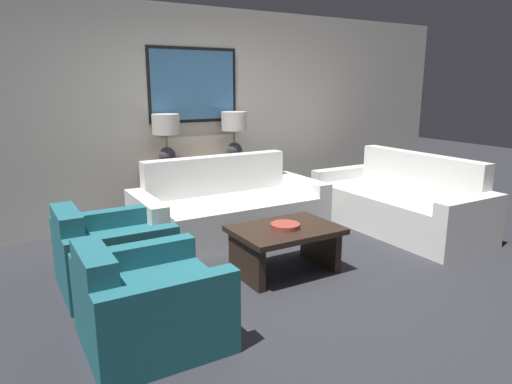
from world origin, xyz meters
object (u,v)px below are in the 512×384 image
Objects in this scene: console_table at (203,192)px; armchair_near_camera at (148,306)px; couch_by_side at (399,204)px; armchair_near_back_wall at (111,256)px; table_lamp_left at (166,133)px; couch_by_back_wall at (229,211)px; decorative_bowl at (285,226)px; coffee_table at (285,241)px; table_lamp_right at (234,129)px.

armchair_near_camera is (-1.49, -2.44, -0.10)m from console_table.
couch_by_side reaches higher than armchair_near_back_wall.
console_table is 1.66× the size of armchair_near_back_wall.
console_table is at bearing 142.03° from couch_by_side.
couch_by_back_wall is (0.46, -0.73, -0.85)m from table_lamp_left.
armchair_near_back_wall reaches higher than decorative_bowl.
armchair_near_back_wall is (-1.49, -1.40, -0.10)m from console_table.
console_table is 1.92m from coffee_table.
armchair_near_camera is (-1.95, -2.44, -0.88)m from table_lamp_right.
table_lamp_right reaches higher than coffee_table.
armchair_near_camera is (-1.49, -1.71, -0.02)m from couch_by_back_wall.
table_lamp_right reaches higher than decorative_bowl.
coffee_table is 3.54× the size of decorative_bowl.
armchair_near_back_wall is (-1.46, 0.52, -0.04)m from coffee_table.
couch_by_back_wall is 2.06m from couch_by_side.
decorative_bowl is (0.41, -1.93, -0.69)m from table_lamp_left.
console_table is 1.94m from decorative_bowl.
coffee_table is (-0.03, -1.19, 0.01)m from couch_by_back_wall.
table_lamp_right reaches higher than armchair_near_camera.
couch_by_back_wall is 2.25× the size of coffee_table.
table_lamp_left is 0.66× the size of coffee_table.
decorative_bowl is at bearing -167.38° from couch_by_side.
table_lamp_right is 2.11m from decorative_bowl.
table_lamp_left is 2.93m from couch_by_side.
table_lamp_left is 0.70× the size of armchair_near_back_wall.
coffee_table is at bearing -19.71° from armchair_near_back_wall.
decorative_bowl is 1.54m from armchair_near_camera.
armchair_near_camera is at bearing -160.29° from coffee_table.
decorative_bowl is (-1.96, -0.44, 0.16)m from couch_by_side.
table_lamp_right is 2.26m from couch_by_side.
table_lamp_right is 2.15m from coffee_table.
table_lamp_left is 2.79m from armchair_near_camera.
couch_by_side is (2.37, -1.50, -0.85)m from table_lamp_left.
table_lamp_right is at bearing 0.00° from console_table.
decorative_bowl reaches higher than coffee_table.
couch_by_back_wall is 1.22m from decorative_bowl.
table_lamp_left reaches higher than couch_by_back_wall.
couch_by_side reaches higher than decorative_bowl.
armchair_near_back_wall is at bearing -155.82° from couch_by_back_wall.
armchair_near_camera is (-1.46, -0.52, -0.04)m from coffee_table.
console_table is 0.90m from table_lamp_right.
couch_by_back_wall is 1.00× the size of couch_by_side.
table_lamp_left is 0.70× the size of armchair_near_camera.
armchair_near_back_wall is (-1.95, -1.40, -0.88)m from table_lamp_right.
table_lamp_left is 2.14m from coffee_table.
couch_by_back_wall is 2.41× the size of armchair_near_camera.
console_table reaches higher than decorative_bowl.
table_lamp_left is at bearing 122.10° from couch_by_back_wall.
coffee_table is at bearing -104.30° from table_lamp_right.
armchair_near_camera is at bearing -121.42° from console_table.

